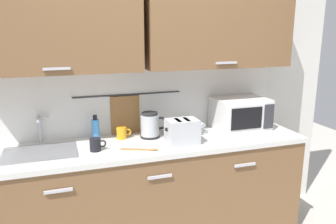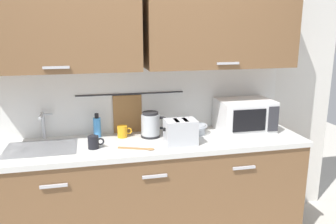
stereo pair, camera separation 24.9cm
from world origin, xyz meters
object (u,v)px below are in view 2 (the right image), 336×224
electric_kettle (151,125)px  dish_soap_bottle (97,127)px  microwave (244,115)px  mixing_bowl (195,128)px  mug_by_kettle (123,132)px  mug_near_sink (94,142)px  wooden_spoon (141,149)px  toaster (181,132)px

electric_kettle → dish_soap_bottle: 0.44m
microwave → mixing_bowl: (-0.44, 0.00, -0.09)m
mixing_bowl → mug_by_kettle: mug_by_kettle is taller
electric_kettle → dish_soap_bottle: size_ratio=1.16×
mixing_bowl → mug_by_kettle: 0.60m
mug_near_sink → wooden_spoon: mug_near_sink is taller
wooden_spoon → dish_soap_bottle: bearing=128.7°
dish_soap_bottle → mug_by_kettle: (0.20, -0.06, -0.04)m
mug_by_kettle → wooden_spoon: size_ratio=0.45×
mug_near_sink → mug_by_kettle: size_ratio=1.00×
mixing_bowl → mug_by_kettle: size_ratio=1.78×
toaster → microwave: bearing=19.6°
dish_soap_bottle → mug_near_sink: 0.28m
dish_soap_bottle → mug_near_sink: bearing=-97.0°
microwave → mixing_bowl: size_ratio=2.15×
microwave → mixing_bowl: microwave is taller
mug_near_sink → toaster: 0.65m
microwave → dish_soap_bottle: (-1.25, 0.09, -0.05)m
mug_by_kettle → wooden_spoon: (0.10, -0.32, -0.04)m
mixing_bowl → mug_by_kettle: (-0.60, 0.04, 0.00)m
microwave → toaster: bearing=-160.4°
mixing_bowl → toaster: toaster is taller
dish_soap_bottle → wooden_spoon: bearing=-51.3°
mug_by_kettle → wooden_spoon: 0.34m
microwave → dish_soap_bottle: microwave is taller
electric_kettle → mixing_bowl: bearing=-0.1°
dish_soap_bottle → microwave: bearing=-4.3°
mixing_bowl → wooden_spoon: 0.58m
electric_kettle → wooden_spoon: (-0.13, -0.28, -0.10)m
mug_near_sink → mixing_bowl: (0.84, 0.18, -0.00)m
dish_soap_bottle → mug_by_kettle: 0.21m
dish_soap_bottle → wooden_spoon: (0.30, -0.37, -0.08)m
electric_kettle → mug_near_sink: size_ratio=1.89×
microwave → mug_near_sink: size_ratio=3.83×
electric_kettle → microwave: bearing=-0.1°
electric_kettle → dish_soap_bottle: (-0.43, 0.09, -0.01)m
toaster → mug_by_kettle: 0.50m
mug_by_kettle → mixing_bowl: bearing=-3.7°
electric_kettle → toaster: 0.29m
toaster → mixing_bowl: bearing=50.7°
toaster → electric_kettle: bearing=130.0°
electric_kettle → toaster: bearing=-50.0°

